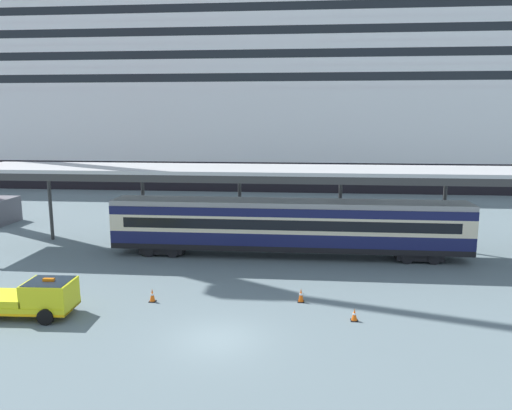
{
  "coord_description": "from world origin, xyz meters",
  "views": [
    {
      "loc": [
        3.68,
        -20.57,
        9.96
      ],
      "look_at": [
        0.83,
        9.69,
        4.5
      ],
      "focal_mm": 34.29,
      "sensor_mm": 36.0,
      "label": 1
    }
  ],
  "objects_px": {
    "cruise_ship": "(217,97)",
    "traffic_cone_far": "(152,295)",
    "traffic_cone_mid": "(354,315)",
    "traffic_cone_near": "(301,295)",
    "service_truck": "(32,298)",
    "train_carriage": "(288,225)"
  },
  "relations": [
    {
      "from": "train_carriage",
      "to": "traffic_cone_near",
      "type": "height_order",
      "value": "train_carriage"
    },
    {
      "from": "service_truck",
      "to": "traffic_cone_mid",
      "type": "xyz_separation_m",
      "value": [
        16.2,
        0.94,
        -0.68
      ]
    },
    {
      "from": "train_carriage",
      "to": "traffic_cone_far",
      "type": "xyz_separation_m",
      "value": [
        -7.12,
        -9.61,
        -1.95
      ]
    },
    {
      "from": "service_truck",
      "to": "traffic_cone_near",
      "type": "bearing_deg",
      "value": 13.36
    },
    {
      "from": "traffic_cone_mid",
      "to": "traffic_cone_near",
      "type": "bearing_deg",
      "value": 139.3
    },
    {
      "from": "train_carriage",
      "to": "traffic_cone_near",
      "type": "xyz_separation_m",
      "value": [
        0.99,
        -8.89,
        -1.93
      ]
    },
    {
      "from": "cruise_ship",
      "to": "traffic_cone_near",
      "type": "bearing_deg",
      "value": -75.3
    },
    {
      "from": "train_carriage",
      "to": "traffic_cone_mid",
      "type": "bearing_deg",
      "value": -71.96
    },
    {
      "from": "traffic_cone_mid",
      "to": "traffic_cone_far",
      "type": "bearing_deg",
      "value": 171.77
    },
    {
      "from": "train_carriage",
      "to": "traffic_cone_far",
      "type": "distance_m",
      "value": 12.12
    },
    {
      "from": "cruise_ship",
      "to": "service_truck",
      "type": "xyz_separation_m",
      "value": [
        -0.27,
        -53.8,
        -12.03
      ]
    },
    {
      "from": "traffic_cone_near",
      "to": "traffic_cone_far",
      "type": "height_order",
      "value": "traffic_cone_near"
    },
    {
      "from": "cruise_ship",
      "to": "traffic_cone_mid",
      "type": "xyz_separation_m",
      "value": [
        15.93,
        -52.87,
        -12.71
      ]
    },
    {
      "from": "service_truck",
      "to": "traffic_cone_near",
      "type": "relative_size",
      "value": 6.69
    },
    {
      "from": "train_carriage",
      "to": "service_truck",
      "type": "xyz_separation_m",
      "value": [
        -12.56,
        -12.11,
        -1.33
      ]
    },
    {
      "from": "traffic_cone_near",
      "to": "traffic_cone_mid",
      "type": "height_order",
      "value": "traffic_cone_near"
    },
    {
      "from": "train_carriage",
      "to": "traffic_cone_far",
      "type": "height_order",
      "value": "train_carriage"
    },
    {
      "from": "train_carriage",
      "to": "traffic_cone_mid",
      "type": "distance_m",
      "value": 11.92
    },
    {
      "from": "traffic_cone_near",
      "to": "traffic_cone_mid",
      "type": "distance_m",
      "value": 3.5
    },
    {
      "from": "traffic_cone_near",
      "to": "traffic_cone_mid",
      "type": "bearing_deg",
      "value": -40.7
    },
    {
      "from": "cruise_ship",
      "to": "train_carriage",
      "type": "height_order",
      "value": "cruise_ship"
    },
    {
      "from": "cruise_ship",
      "to": "traffic_cone_far",
      "type": "relative_size",
      "value": 236.42
    }
  ]
}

